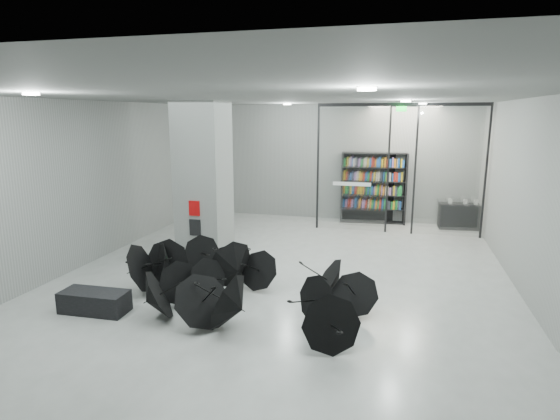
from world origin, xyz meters
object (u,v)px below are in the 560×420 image
(column, at_px, (204,179))
(shop_counter, at_px, (461,216))
(bookshelf, at_px, (373,188))
(bench, at_px, (95,302))
(umbrella_cluster, at_px, (224,288))

(column, distance_m, shop_counter, 8.47)
(bookshelf, relative_size, shop_counter, 1.75)
(bench, distance_m, shop_counter, 11.37)
(bookshelf, bearing_deg, bench, -123.52)
(bench, distance_m, umbrella_cluster, 2.43)
(bookshelf, relative_size, umbrella_cluster, 0.43)
(bookshelf, xyz_separation_m, shop_counter, (2.85, -0.18, -0.79))
(column, relative_size, shop_counter, 2.90)
(bench, distance_m, bookshelf, 9.94)
(bench, relative_size, bookshelf, 0.53)
(bench, xyz_separation_m, umbrella_cluster, (2.20, 1.02, 0.10))
(column, height_order, bookshelf, column)
(bench, bearing_deg, umbrella_cluster, 22.80)
(bench, xyz_separation_m, shop_counter, (7.45, 8.58, 0.21))
(column, relative_size, umbrella_cluster, 0.71)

